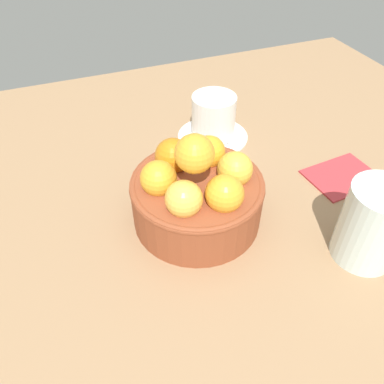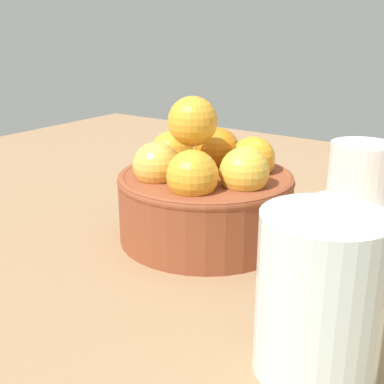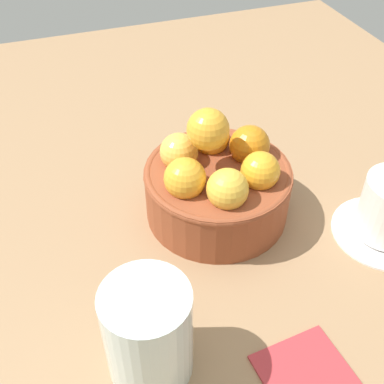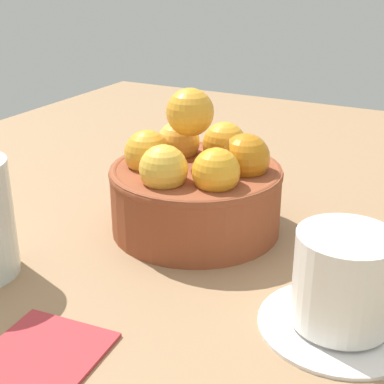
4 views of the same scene
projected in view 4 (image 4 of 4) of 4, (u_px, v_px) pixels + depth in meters
ground_plane at (196, 248)px, 58.66cm from camera, size 115.21×96.27×4.65cm
terracotta_bowl at (196, 184)px, 55.97cm from camera, size 17.04×17.04×14.09cm
coffee_cup at (343, 287)px, 41.09cm from camera, size 12.01×12.01×7.67cm
folded_napkin at (34, 364)px, 38.09cm from camera, size 11.07×8.78×0.60cm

